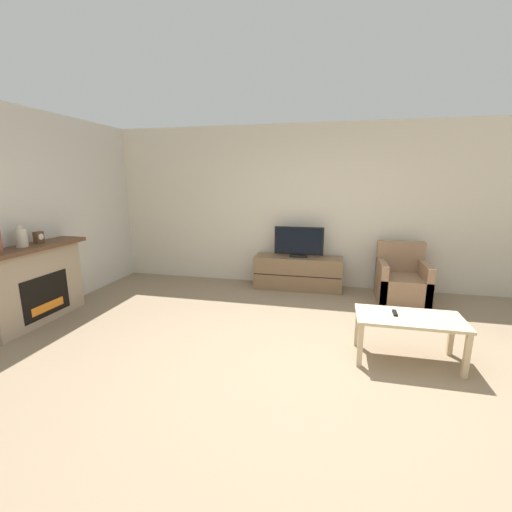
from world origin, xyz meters
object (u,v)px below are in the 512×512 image
coffee_table (409,323)px  tv (299,243)px  armchair (401,282)px  remote (395,313)px  fireplace (35,283)px  mantel_vase_centre_left (21,237)px  mantel_clock (39,237)px  tv_stand (298,273)px

coffee_table → tv: bearing=121.9°
armchair → remote: armchair is taller
fireplace → mantel_vase_centre_left: (0.02, -0.11, 0.61)m
mantel_clock → coffee_table: bearing=-1.7°
mantel_clock → tv: (3.11, 2.00, -0.30)m
remote → mantel_clock: bearing=-179.9°
mantel_clock → armchair: 5.08m
tv_stand → coffee_table: size_ratio=1.42×
mantel_clock → coffee_table: 4.49m
tv_stand → armchair: armchair is taller
tv → fireplace: bearing=-145.5°
armchair → coffee_table: armchair is taller
fireplace → remote: 4.32m
armchair → coffee_table: size_ratio=0.85×
mantel_clock → coffee_table: (4.43, -0.13, -0.68)m
tv → remote: (1.20, -2.09, -0.30)m
mantel_clock → remote: 4.34m
mantel_vase_centre_left → mantel_clock: 0.25m
mantel_clock → tv_stand: bearing=32.9°
tv_stand → coffee_table: bearing=-58.1°
tv_stand → armchair: (1.59, -0.25, 0.01)m
tv_stand → fireplace: bearing=-145.5°
tv → armchair: tv is taller
fireplace → tv: size_ratio=1.76×
fireplace → remote: fireplace is taller
tv → coffee_table: (1.33, -2.13, -0.37)m
mantel_vase_centre_left → coffee_table: 4.49m
tv_stand → remote: size_ratio=9.60×
fireplace → tv_stand: (3.12, 2.15, -0.24)m
mantel_vase_centre_left → tv_stand: size_ratio=0.18×
mantel_clock → tv: mantel_clock is taller
mantel_clock → tv: 3.71m
fireplace → armchair: bearing=22.0°
mantel_clock → tv_stand: 3.79m
coffee_table → mantel_vase_centre_left: bearing=-178.4°
mantel_clock → coffee_table: size_ratio=0.15×
fireplace → tv: (3.12, 2.15, 0.26)m
tv → tv_stand: bearing=90.0°
mantel_vase_centre_left → tv: 3.85m
tv_stand → remote: tv_stand is taller
tv → remote: 2.43m
mantel_clock → coffee_table: mantel_clock is taller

